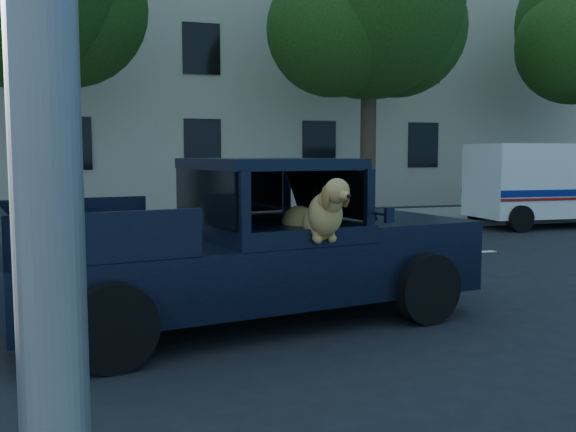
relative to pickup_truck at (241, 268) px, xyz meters
name	(u,v)px	position (x,y,z in m)	size (l,w,h in m)	color
ground	(329,311)	(1.12, 0.18, -0.62)	(120.00, 120.00, 0.00)	black
far_sidewalk	(196,225)	(1.12, 9.38, -0.54)	(60.00, 4.00, 0.15)	gray
lane_stripes	(362,258)	(3.12, 3.58, -0.61)	(21.60, 0.14, 0.01)	silver
street_tree_mid	(370,15)	(6.16, 9.80, 5.09)	(6.00, 5.20, 8.60)	#332619
building_main	(240,83)	(4.12, 16.68, 3.88)	(26.00, 6.00, 9.00)	#B9AF99
pickup_truck	(241,268)	(0.00, 0.00, 0.00)	(5.37, 2.94, 1.83)	black
mail_truck	(543,191)	(9.72, 6.84, 0.31)	(3.97, 2.13, 2.13)	silver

